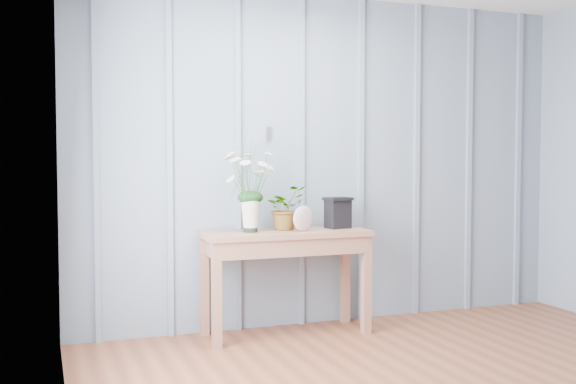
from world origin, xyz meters
name	(u,v)px	position (x,y,z in m)	size (l,w,h in m)	color
room_shell	(425,34)	(0.00, 0.92, 1.99)	(4.00, 4.50, 2.50)	gray
sideboard	(286,247)	(-0.47, 1.99, 0.64)	(1.20, 0.45, 0.75)	#915E47
daisy_vase	(250,176)	(-0.73, 2.00, 1.15)	(0.45, 0.34, 0.63)	black
spider_plant	(285,208)	(-0.45, 2.06, 0.91)	(0.29, 0.25, 0.32)	#123514
felt_disc_vessel	(303,218)	(-0.36, 1.92, 0.84)	(0.18, 0.05, 0.18)	#9A5370
carved_box	(338,212)	(-0.04, 2.02, 0.87)	(0.21, 0.18, 0.23)	black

